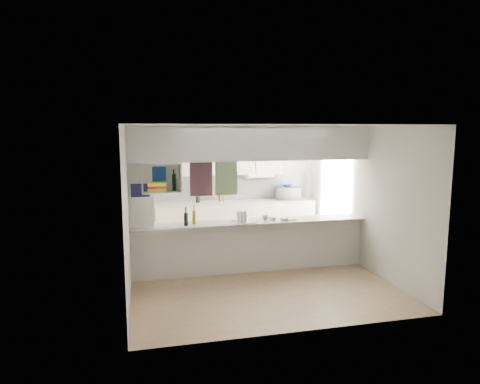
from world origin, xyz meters
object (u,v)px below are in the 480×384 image
object	(u,v)px
dish_rack	(244,218)
wine_bottles	(190,218)
bowl	(287,185)
microwave	(288,193)

from	to	relation	value
dish_rack	wine_bottles	size ratio (longest dim) A/B	1.24
bowl	wine_bottles	bearing A→B (deg)	-139.39
bowl	wine_bottles	size ratio (longest dim) A/B	0.66
microwave	dish_rack	world-z (taller)	microwave
dish_rack	wine_bottles	world-z (taller)	wine_bottles
wine_bottles	bowl	bearing A→B (deg)	40.61
bowl	wine_bottles	world-z (taller)	bowl
bowl	dish_rack	bearing A→B (deg)	-125.89
microwave	dish_rack	bearing A→B (deg)	62.57
dish_rack	wine_bottles	distance (m)	0.94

